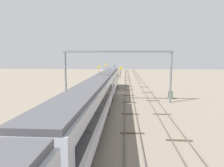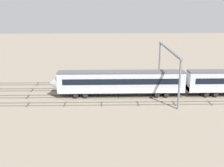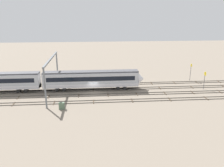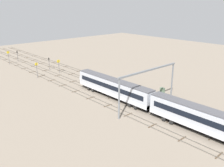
# 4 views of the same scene
# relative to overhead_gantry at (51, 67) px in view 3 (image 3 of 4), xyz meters

# --- Properties ---
(ground_plane) EXTENTS (198.98, 198.98, 0.00)m
(ground_plane) POSITION_rel_overhead_gantry_xyz_m (9.82, -0.01, -6.65)
(ground_plane) COLOR gray
(track_near_foreground) EXTENTS (182.98, 2.40, 0.16)m
(track_near_foreground) POSITION_rel_overhead_gantry_xyz_m (9.82, -6.37, -6.58)
(track_near_foreground) COLOR #59544C
(track_near_foreground) RESTS_ON ground
(track_second_near) EXTENTS (182.98, 2.40, 0.16)m
(track_second_near) POSITION_rel_overhead_gantry_xyz_m (9.82, -2.13, -6.58)
(track_second_near) COLOR #59544C
(track_second_near) RESTS_ON ground
(track_with_train) EXTENTS (182.98, 2.40, 0.16)m
(track_with_train) POSITION_rel_overhead_gantry_xyz_m (9.82, 2.11, -6.58)
(track_with_train) COLOR #59544C
(track_with_train) RESTS_ON ground
(track_second_far) EXTENTS (182.98, 2.40, 0.16)m
(track_second_far) POSITION_rel_overhead_gantry_xyz_m (9.82, 6.35, -6.58)
(track_second_far) COLOR #59544C
(track_second_far) RESTS_ON ground
(overhead_gantry) EXTENTS (0.40, 18.74, 8.85)m
(overhead_gantry) POSITION_rel_overhead_gantry_xyz_m (0.00, 0.00, 0.00)
(overhead_gantry) COLOR slate
(overhead_gantry) RESTS_ON ground
(speed_sign_mid_trackside) EXTENTS (0.14, 1.09, 4.68)m
(speed_sign_mid_trackside) POSITION_rel_overhead_gantry_xyz_m (38.36, 0.24, -3.47)
(speed_sign_mid_trackside) COLOR #4C4C51
(speed_sign_mid_trackside) RESTS_ON ground
(speed_sign_distant_end) EXTENTS (0.14, 0.95, 4.99)m
(speed_sign_distant_end) POSITION_rel_overhead_gantry_xyz_m (37.97, 8.26, -3.38)
(speed_sign_distant_end) COLOR #4C4C51
(speed_sign_distant_end) RESTS_ON ground
(relay_cabinet) EXTENTS (1.18, 0.68, 1.43)m
(relay_cabinet) POSITION_rel_overhead_gantry_xyz_m (3.23, -9.86, -5.94)
(relay_cabinet) COLOR #597259
(relay_cabinet) RESTS_ON ground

